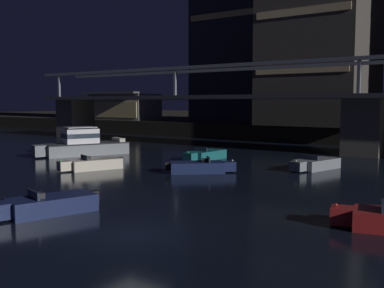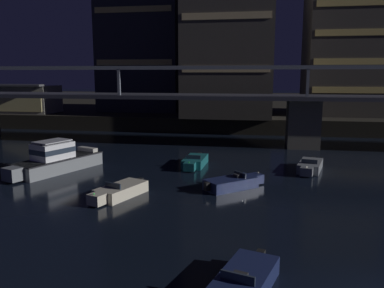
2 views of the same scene
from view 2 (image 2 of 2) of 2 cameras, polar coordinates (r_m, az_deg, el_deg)
far_riverbank at (r=95.85m, az=12.80°, el=5.41°), size 240.00×80.00×2.20m
river_bridge at (r=47.86m, az=15.79°, el=4.93°), size 91.37×6.40×9.38m
tower_central at (r=68.18m, az=21.10°, el=12.68°), size 11.69×13.74×20.60m
waterfront_pavilion at (r=71.14m, az=-23.63°, el=5.99°), size 12.40×7.40×4.70m
cabin_cruiser_near_left at (r=36.61m, az=-19.03°, el=-2.16°), size 5.50×9.25×2.79m
speedboat_near_center at (r=29.88m, az=5.97°, el=-5.60°), size 4.52×4.24×1.16m
speedboat_near_right at (r=16.39m, az=7.34°, el=-19.38°), size 2.84×5.17×1.16m
speedboat_mid_center at (r=36.46m, az=16.65°, el=-3.10°), size 2.67×5.20×1.16m
speedboat_mid_right at (r=36.76m, az=0.39°, el=-2.57°), size 1.97×5.22×1.16m
speedboat_far_left at (r=28.12m, az=-10.45°, el=-6.72°), size 3.07×5.09×1.16m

